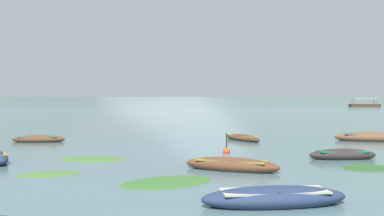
{
  "coord_description": "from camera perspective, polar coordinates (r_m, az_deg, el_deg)",
  "views": [
    {
      "loc": [
        -2.43,
        -6.68,
        3.09
      ],
      "look_at": [
        3.38,
        52.95,
        1.35
      ],
      "focal_mm": 39.86,
      "sensor_mm": 36.0,
      "label": 1
    }
  ],
  "objects": [
    {
      "name": "ground_plane",
      "position": [
        1506.69,
        -5.48,
        1.54
      ],
      "size": [
        6000.0,
        6000.0,
        0.0
      ],
      "primitive_type": "plane",
      "color": "slate"
    },
    {
      "name": "mountain_2",
      "position": [
        2346.04,
        -20.01,
        3.76
      ],
      "size": [
        668.42,
        668.42,
        186.46
      ],
      "primitive_type": "cone",
      "color": "#56665B",
      "rests_on": "ground"
    },
    {
      "name": "mountain_3",
      "position": [
        2039.35,
        2.66,
        6.8
      ],
      "size": [
        1148.1,
        1148.1,
        371.44
      ],
      "primitive_type": "cone",
      "color": "slate",
      "rests_on": "ground"
    },
    {
      "name": "mountain_4",
      "position": [
        2414.85,
        22.26,
        8.0
      ],
      "size": [
        2362.0,
        2362.0,
        549.77
      ],
      "primitive_type": "cone",
      "color": "#4C5B56",
      "rests_on": "ground"
    },
    {
      "name": "rowboat_0",
      "position": [
        17.86,
        5.31,
        -7.62
      ],
      "size": [
        4.11,
        2.87,
        0.66
      ],
      "color": "brown",
      "rests_on": "ground"
    },
    {
      "name": "rowboat_3",
      "position": [
        22.18,
        19.49,
        -5.93
      ],
      "size": [
        3.35,
        1.19,
        0.61
      ],
      "color": "#2D2826",
      "rests_on": "ground"
    },
    {
      "name": "rowboat_4",
      "position": [
        31.47,
        22.63,
        -3.66
      ],
      "size": [
        4.72,
        2.78,
        0.76
      ],
      "color": "brown",
      "rests_on": "ground"
    },
    {
      "name": "rowboat_6",
      "position": [
        30.29,
        -19.85,
        -3.95
      ],
      "size": [
        3.55,
        1.35,
        0.57
      ],
      "color": "brown",
      "rests_on": "ground"
    },
    {
      "name": "rowboat_8",
      "position": [
        12.51,
        10.95,
        -11.69
      ],
      "size": [
        4.24,
        1.45,
        0.66
      ],
      "color": "navy",
      "rests_on": "ground"
    },
    {
      "name": "rowboat_9",
      "position": [
        29.75,
        6.78,
        -4.0
      ],
      "size": [
        2.46,
        3.67,
        0.51
      ],
      "color": "#4C3323",
      "rests_on": "ground"
    },
    {
      "name": "ferry_0",
      "position": [
        129.71,
        22.09,
        0.37
      ],
      "size": [
        8.45,
        3.1,
        2.54
      ],
      "color": "#4C3323",
      "rests_on": "ground"
    },
    {
      "name": "mooring_buoy",
      "position": [
        23.09,
        4.64,
        -5.76
      ],
      "size": [
        0.39,
        0.39,
        1.19
      ],
      "color": "#DB4C1E",
      "rests_on": "ground"
    },
    {
      "name": "weed_patch_1",
      "position": [
        17.76,
        -18.61,
        -8.43
      ],
      "size": [
        2.72,
        1.91,
        0.14
      ],
      "primitive_type": "ellipsoid",
      "rotation": [
        0.0,
        0.0,
        0.23
      ],
      "color": "#477033",
      "rests_on": "ground"
    },
    {
      "name": "weed_patch_2",
      "position": [
        19.74,
        22.47,
        -7.46
      ],
      "size": [
        2.84,
        2.64,
        0.14
      ],
      "primitive_type": "ellipsoid",
      "rotation": [
        0.0,
        0.0,
        1.96
      ],
      "color": "#2D5628",
      "rests_on": "ground"
    },
    {
      "name": "weed_patch_3",
      "position": [
        21.29,
        -13.13,
        -6.72
      ],
      "size": [
        3.48,
        2.44,
        0.14
      ],
      "primitive_type": "ellipsoid",
      "rotation": [
        0.0,
        0.0,
        2.94
      ],
      "color": "#477033",
      "rests_on": "ground"
    },
    {
      "name": "weed_patch_6",
      "position": [
        15.38,
        -3.35,
        -9.92
      ],
      "size": [
        4.07,
        3.48,
        0.14
      ],
      "primitive_type": "ellipsoid",
      "rotation": [
        0.0,
        0.0,
        0.45
      ],
      "color": "#38662D",
      "rests_on": "ground"
    }
  ]
}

